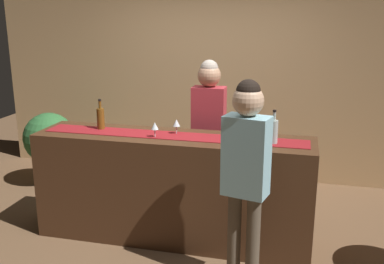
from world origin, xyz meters
TOP-DOWN VIEW (x-y plane):
  - ground_plane at (0.00, 0.00)m, footprint 10.00×10.00m
  - back_wall at (0.00, 1.90)m, footprint 6.00×0.12m
  - bar_counter at (0.00, 0.00)m, footprint 2.63×0.60m
  - counter_runner_cloth at (0.00, 0.00)m, footprint 2.50×0.28m
  - wine_bottle_amber at (-0.75, 0.07)m, footprint 0.07×0.07m
  - wine_bottle_clear at (0.93, -0.03)m, footprint 0.07×0.07m
  - wine_bottle_green at (0.69, 0.05)m, footprint 0.07×0.07m
  - wine_glass_near_customer at (0.02, 0.07)m, footprint 0.07×0.07m
  - wine_glass_mid_counter at (-0.14, -0.09)m, footprint 0.07×0.07m
  - bartender at (0.22, 0.58)m, footprint 0.34×0.24m
  - customer_sipping at (0.76, -0.62)m, footprint 0.38×0.27m
  - potted_plant_tall at (-1.93, 0.99)m, footprint 0.64×0.64m

SIDE VIEW (x-z plane):
  - ground_plane at x=0.00m, z-range 0.00..0.00m
  - bar_counter at x=0.00m, z-range 0.00..1.04m
  - potted_plant_tall at x=-1.93m, z-range 0.07..1.02m
  - customer_sipping at x=0.76m, z-range 0.20..1.89m
  - counter_runner_cloth at x=0.00m, z-range 1.04..1.05m
  - bartender at x=0.22m, z-range 0.20..1.90m
  - wine_glass_near_customer at x=0.02m, z-range 1.08..1.22m
  - wine_glass_mid_counter at x=-0.14m, z-range 1.08..1.22m
  - wine_bottle_amber at x=-0.75m, z-range 1.00..1.31m
  - wine_bottle_clear at x=0.93m, z-range 1.00..1.31m
  - wine_bottle_green at x=0.69m, z-range 1.00..1.31m
  - back_wall at x=0.00m, z-range 0.00..2.90m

